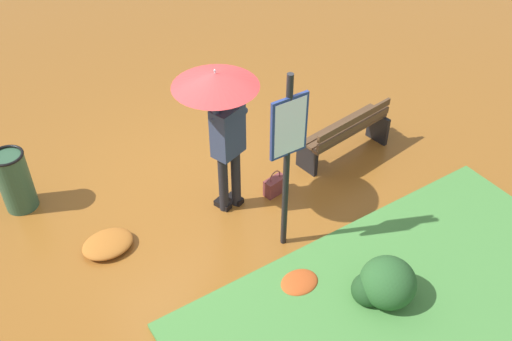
# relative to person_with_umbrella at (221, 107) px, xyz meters

# --- Properties ---
(ground_plane) EXTENTS (18.00, 18.00, 0.00)m
(ground_plane) POSITION_rel_person_with_umbrella_xyz_m (0.21, -0.26, -1.55)
(ground_plane) COLOR brown
(person_with_umbrella) EXTENTS (0.96, 0.96, 2.04)m
(person_with_umbrella) POSITION_rel_person_with_umbrella_xyz_m (0.00, 0.00, 0.00)
(person_with_umbrella) COLOR black
(person_with_umbrella) RESTS_ON ground_plane
(info_sign_post) EXTENTS (0.44, 0.07, 2.30)m
(info_sign_post) POSITION_rel_person_with_umbrella_xyz_m (-0.29, 0.88, -0.11)
(info_sign_post) COLOR black
(info_sign_post) RESTS_ON ground_plane
(handbag) EXTENTS (0.32, 0.19, 0.37)m
(handbag) POSITION_rel_person_with_umbrella_xyz_m (-0.70, 0.09, -1.42)
(handbag) COLOR brown
(handbag) RESTS_ON ground_plane
(park_bench) EXTENTS (1.40, 0.55, 0.75)m
(park_bench) POSITION_rel_person_with_umbrella_xyz_m (-1.97, -0.03, -1.15)
(park_bench) COLOR black
(park_bench) RESTS_ON ground_plane
(trash_bin) EXTENTS (0.42, 0.42, 0.83)m
(trash_bin) POSITION_rel_person_with_umbrella_xyz_m (2.16, -1.46, -1.13)
(trash_bin) COLOR #2D5138
(trash_bin) RESTS_ON ground_plane
(shrub_cluster) EXTENTS (0.66, 0.60, 0.54)m
(shrub_cluster) POSITION_rel_person_with_umbrella_xyz_m (-0.69, 2.15, -1.30)
(shrub_cluster) COLOR #285628
(shrub_cluster) RESTS_ON ground_plane
(leaf_pile_by_bench) EXTENTS (0.44, 0.35, 0.10)m
(leaf_pile_by_bench) POSITION_rel_person_with_umbrella_xyz_m (-0.06, 1.51, -1.50)
(leaf_pile_by_bench) COLOR #B74C1E
(leaf_pile_by_bench) RESTS_ON ground_plane
(leaf_pile_far_path) EXTENTS (0.61, 0.49, 0.13)m
(leaf_pile_far_path) POSITION_rel_person_with_umbrella_xyz_m (1.51, -0.17, -1.48)
(leaf_pile_far_path) COLOR #A86023
(leaf_pile_far_path) RESTS_ON ground_plane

